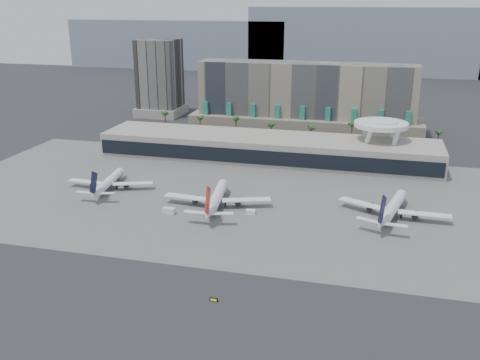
% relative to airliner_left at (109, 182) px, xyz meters
% --- Properties ---
extents(ground, '(900.00, 900.00, 0.00)m').
position_rel_airliner_left_xyz_m(ground, '(56.74, -48.29, -3.40)').
color(ground, '#232326').
rests_on(ground, ground).
extents(apron_pad, '(260.00, 130.00, 0.06)m').
position_rel_airliner_left_xyz_m(apron_pad, '(56.74, 6.71, -3.37)').
color(apron_pad, '#5B5B59').
rests_on(apron_pad, ground).
extents(mountain_ridge, '(680.00, 60.00, 70.00)m').
position_rel_airliner_left_xyz_m(mountain_ridge, '(84.62, 421.71, 26.49)').
color(mountain_ridge, gray).
rests_on(mountain_ridge, ground).
extents(hotel, '(140.00, 30.00, 42.00)m').
position_rel_airliner_left_xyz_m(hotel, '(66.74, 126.13, 13.41)').
color(hotel, gray).
rests_on(hotel, ground).
extents(office_tower, '(30.00, 30.00, 52.00)m').
position_rel_airliner_left_xyz_m(office_tower, '(-38.26, 151.71, 19.53)').
color(office_tower, black).
rests_on(office_tower, ground).
extents(terminal, '(170.00, 32.50, 14.50)m').
position_rel_airliner_left_xyz_m(terminal, '(56.74, 61.55, 3.11)').
color(terminal, '#A7A093').
rests_on(terminal, ground).
extents(saucer_structure, '(26.00, 26.00, 21.89)m').
position_rel_airliner_left_xyz_m(saucer_structure, '(111.74, 67.71, 15.05)').
color(saucer_structure, white).
rests_on(saucer_structure, ground).
extents(palm_row, '(157.80, 2.80, 13.10)m').
position_rel_airliner_left_xyz_m(palm_row, '(63.74, 96.71, 7.09)').
color(palm_row, brown).
rests_on(palm_row, ground).
extents(airliner_left, '(37.65, 38.98, 13.49)m').
position_rel_airliner_left_xyz_m(airliner_left, '(0.00, 0.00, 0.00)').
color(airliner_left, white).
rests_on(airliner_left, ground).
extents(airliner_centre, '(42.68, 44.18, 15.28)m').
position_rel_airliner_left_xyz_m(airliner_centre, '(50.74, -8.15, 0.45)').
color(airliner_centre, white).
rests_on(airliner_centre, ground).
extents(airliner_right, '(41.35, 42.96, 15.05)m').
position_rel_airliner_left_xyz_m(airliner_right, '(117.61, -2.00, 0.39)').
color(airliner_right, white).
rests_on(airliner_right, ground).
extents(service_vehicle_a, '(4.89, 2.66, 2.31)m').
position_rel_airliner_left_xyz_m(service_vehicle_a, '(35.12, -19.39, -2.25)').
color(service_vehicle_a, silver).
rests_on(service_vehicle_a, ground).
extents(service_vehicle_b, '(3.66, 2.44, 1.75)m').
position_rel_airliner_left_xyz_m(service_vehicle_b, '(65.53, -12.20, -2.53)').
color(service_vehicle_b, white).
rests_on(service_vehicle_b, ground).
extents(taxiway_sign, '(2.33, 0.39, 1.06)m').
position_rel_airliner_left_xyz_m(taxiway_sign, '(70.11, -75.18, -2.88)').
color(taxiway_sign, black).
rests_on(taxiway_sign, ground).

